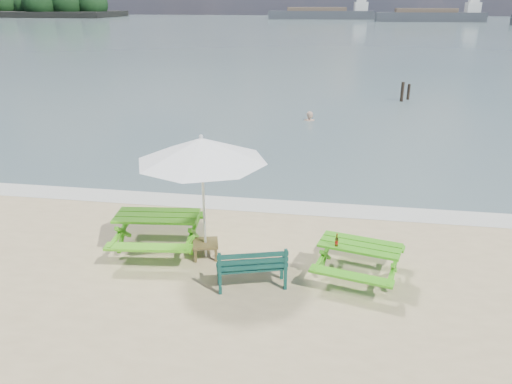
% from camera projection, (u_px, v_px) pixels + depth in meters
% --- Properties ---
extents(sea, '(300.00, 300.00, 0.00)m').
position_uv_depth(sea, '(332.00, 30.00, 86.92)').
color(sea, slate).
rests_on(sea, ground).
extents(foam_strip, '(22.00, 0.90, 0.01)m').
position_uv_depth(foam_strip, '(270.00, 206.00, 12.94)').
color(foam_strip, silver).
rests_on(foam_strip, ground).
extents(picnic_table_left, '(1.92, 2.09, 0.82)m').
position_uv_depth(picnic_table_left, '(158.00, 233.00, 10.55)').
color(picnic_table_left, '#4BAD1A').
rests_on(picnic_table_left, ground).
extents(picnic_table_right, '(1.85, 1.98, 0.72)m').
position_uv_depth(picnic_table_right, '(359.00, 262.00, 9.51)').
color(picnic_table_right, '#41A919').
rests_on(picnic_table_right, ground).
extents(park_bench, '(1.36, 0.79, 0.79)m').
position_uv_depth(park_bench, '(252.00, 275.00, 9.25)').
color(park_bench, '#0E3A33').
rests_on(park_bench, ground).
extents(side_table, '(0.63, 0.63, 0.34)m').
position_uv_depth(side_table, '(206.00, 249.00, 10.34)').
color(side_table, brown).
rests_on(side_table, ground).
extents(patio_umbrella, '(3.16, 3.16, 2.55)m').
position_uv_depth(patio_umbrella, '(202.00, 150.00, 9.57)').
color(patio_umbrella, silver).
rests_on(patio_umbrella, ground).
extents(beer_bottle, '(0.06, 0.06, 0.25)m').
position_uv_depth(beer_bottle, '(337.00, 242.00, 9.27)').
color(beer_bottle, '#914B15').
rests_on(beer_bottle, picnic_table_right).
extents(swimmer, '(0.66, 0.47, 1.72)m').
position_uv_depth(swimmer, '(309.00, 130.00, 22.22)').
color(swimmer, tan).
rests_on(swimmer, ground).
extents(mooring_pilings, '(0.56, 0.76, 1.21)m').
position_uv_depth(mooring_pilings, '(405.00, 94.00, 26.23)').
color(mooring_pilings, black).
rests_on(mooring_pilings, ground).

